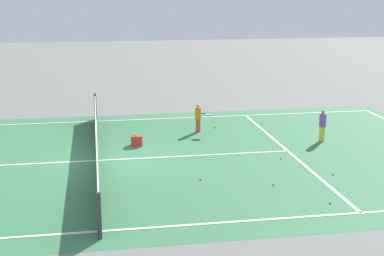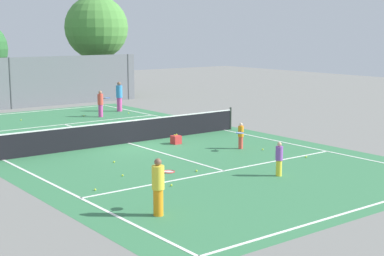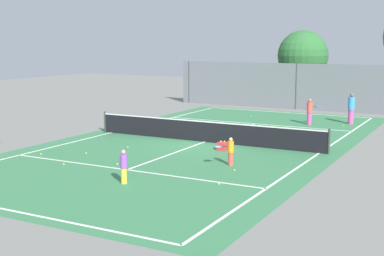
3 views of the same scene
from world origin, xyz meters
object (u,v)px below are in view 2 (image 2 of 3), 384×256
at_px(ball_crate, 176,140).
at_px(tennis_ball_1, 196,171).
at_px(tennis_ball_0, 263,149).
at_px(tennis_ball_8, 161,138).
at_px(player_3, 158,186).
at_px(tennis_ball_11, 127,123).
at_px(tennis_ball_3, 21,120).
at_px(tennis_ball_5, 306,157).
at_px(tennis_ball_12, 171,185).
at_px(tennis_ball_9, 95,190).
at_px(tennis_ball_4, 84,116).
at_px(tennis_ball_6, 129,113).
at_px(player_0, 101,103).
at_px(tennis_ball_2, 123,175).
at_px(player_2, 279,159).
at_px(player_1, 119,96).
at_px(player_4, 241,135).
at_px(tennis_ball_10, 114,162).

height_order(ball_crate, tennis_ball_1, ball_crate).
distance_m(tennis_ball_0, tennis_ball_8, 5.02).
bearing_deg(player_3, tennis_ball_11, 62.06).
bearing_deg(ball_crate, tennis_ball_1, -117.84).
bearing_deg(ball_crate, tennis_ball_3, 105.38).
distance_m(tennis_ball_5, tennis_ball_12, 6.55).
relative_size(player_3, tennis_ball_12, 23.50).
bearing_deg(tennis_ball_9, tennis_ball_4, 64.23).
distance_m(tennis_ball_6, tennis_ball_11, 3.70).
distance_m(player_0, player_3, 18.31).
relative_size(player_3, tennis_ball_4, 23.50).
height_order(tennis_ball_2, tennis_ball_11, same).
bearing_deg(tennis_ball_5, tennis_ball_4, 96.78).
xyz_separation_m(tennis_ball_2, tennis_ball_8, (4.95, 4.92, 0.00)).
bearing_deg(ball_crate, tennis_ball_2, -143.62).
distance_m(player_0, tennis_ball_8, 7.73).
bearing_deg(tennis_ball_3, tennis_ball_11, -47.46).
height_order(ball_crate, tennis_ball_8, ball_crate).
bearing_deg(ball_crate, player_0, 81.99).
relative_size(player_2, tennis_ball_12, 17.61).
xyz_separation_m(tennis_ball_3, tennis_ball_9, (-3.46, -14.97, 0.00)).
height_order(ball_crate, tennis_ball_12, ball_crate).
distance_m(player_2, tennis_ball_5, 3.26).
xyz_separation_m(tennis_ball_11, tennis_ball_12, (-5.34, -11.58, 0.00)).
xyz_separation_m(player_3, ball_crate, (6.14, 7.71, -0.62)).
distance_m(tennis_ball_4, tennis_ball_5, 15.18).
bearing_deg(tennis_ball_3, tennis_ball_8, -71.22).
distance_m(player_1, tennis_ball_2, 16.10).
height_order(player_4, tennis_ball_11, player_4).
relative_size(player_1, tennis_ball_2, 27.14).
relative_size(tennis_ball_5, tennis_ball_10, 1.00).
bearing_deg(tennis_ball_9, tennis_ball_3, 76.98).
height_order(player_1, ball_crate, player_1).
xyz_separation_m(tennis_ball_5, tennis_ball_12, (-6.55, -0.24, 0.00)).
distance_m(ball_crate, tennis_ball_2, 5.90).
bearing_deg(player_4, tennis_ball_1, -152.59).
bearing_deg(tennis_ball_4, tennis_ball_12, -107.26).
height_order(player_1, tennis_ball_6, player_1).
height_order(player_2, tennis_ball_6, player_2).
distance_m(player_3, tennis_ball_6, 19.27).
bearing_deg(player_4, player_2, -116.01).
xyz_separation_m(player_0, tennis_ball_12, (-5.45, -14.57, -0.74)).
relative_size(tennis_ball_1, tennis_ball_5, 1.00).
bearing_deg(tennis_ball_12, tennis_ball_0, 20.18).
height_order(tennis_ball_6, tennis_ball_11, same).
bearing_deg(tennis_ball_1, tennis_ball_5, -9.32).
xyz_separation_m(player_2, tennis_ball_4, (1.11, 16.44, -0.56)).
distance_m(tennis_ball_5, tennis_ball_10, 7.35).
xyz_separation_m(player_1, player_3, (-9.43, -18.12, -0.11)).
bearing_deg(tennis_ball_2, tennis_ball_4, 68.14).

